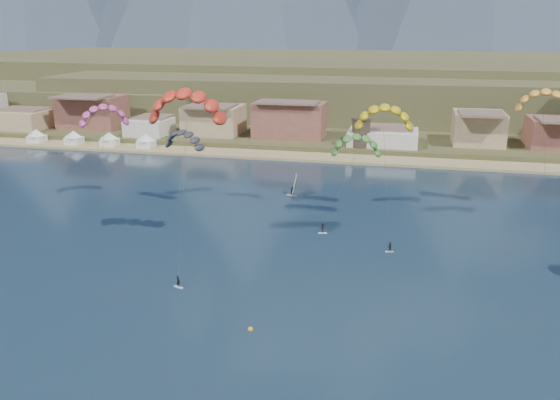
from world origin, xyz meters
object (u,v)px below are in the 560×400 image
(kitesurfer_yellow, at_px, (384,113))
(windsurfer, at_px, (293,189))
(kitesurfer_green, at_px, (356,142))
(buoy, at_px, (251,329))
(watchtower, at_px, (361,132))
(kitesurfer_red, at_px, (186,100))

(kitesurfer_yellow, bearing_deg, windsurfer, 137.66)
(kitesurfer_green, relative_size, windsurfer, 4.13)
(windsurfer, distance_m, buoy, 58.20)
(watchtower, distance_m, buoy, 104.17)
(watchtower, xyz_separation_m, kitesurfer_yellow, (9.23, -63.96, 14.77))
(watchtower, bearing_deg, kitesurfer_green, -86.13)
(windsurfer, xyz_separation_m, buoy, (6.68, -57.80, -1.37))
(kitesurfer_red, xyz_separation_m, kitesurfer_yellow, (28.68, 18.31, -3.63))
(windsurfer, bearing_deg, kitesurfer_green, -29.24)
(kitesurfer_green, height_order, windsurfer, kitesurfer_green)
(watchtower, height_order, kitesurfer_red, kitesurfer_red)
(watchtower, xyz_separation_m, windsurfer, (-10.35, -46.12, -4.89))
(watchtower, bearing_deg, kitesurfer_yellow, -81.79)
(kitesurfer_green, xyz_separation_m, buoy, (-7.31, -49.96, -13.85))
(kitesurfer_red, relative_size, windsurfer, 6.12)
(kitesurfer_red, xyz_separation_m, kitesurfer_green, (23.10, 28.31, -10.81))
(watchtower, bearing_deg, kitesurfer_red, -103.30)
(kitesurfer_yellow, relative_size, windsurfer, 5.21)
(buoy, bearing_deg, watchtower, 87.98)
(buoy, bearing_deg, kitesurfer_red, 126.10)
(watchtower, distance_m, windsurfer, 47.52)
(watchtower, height_order, kitesurfer_yellow, kitesurfer_yellow)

